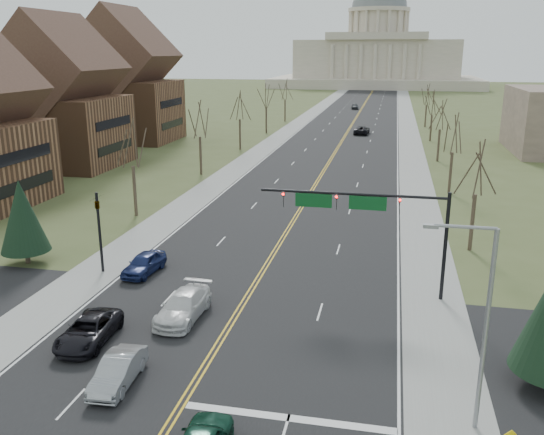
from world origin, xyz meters
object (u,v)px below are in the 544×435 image
at_px(car_sb_inner_lead, 118,371).
at_px(car_far_nb, 362,130).
at_px(street_light, 480,317).
at_px(car_sb_outer_lead, 89,330).
at_px(car_sb_inner_second, 183,306).
at_px(signal_left, 99,223).
at_px(car_far_sb, 355,106).
at_px(car_sb_outer_second, 144,263).
at_px(signal_mast, 367,210).

relative_size(car_sb_inner_lead, car_far_nb, 0.76).
bearing_deg(street_light, car_sb_outer_lead, 169.88).
distance_m(car_sb_inner_lead, car_far_nb, 90.83).
height_order(street_light, car_sb_inner_second, street_light).
xyz_separation_m(street_light, car_sb_inner_lead, (-16.33, -0.02, -4.50)).
distance_m(signal_left, car_far_sb, 126.82).
relative_size(signal_left, car_far_nb, 1.05).
height_order(signal_left, car_far_nb, signal_left).
height_order(car_sb_inner_lead, car_sb_outer_second, car_sb_outer_second).
xyz_separation_m(street_light, car_far_sb, (-14.49, 139.91, -4.44)).
distance_m(car_sb_outer_lead, car_far_nb, 87.62).
bearing_deg(car_far_sb, signal_mast, -91.85).
bearing_deg(car_sb_outer_lead, signal_left, 110.18).
xyz_separation_m(street_light, car_sb_outer_second, (-21.10, 13.82, -4.46)).
relative_size(signal_left, car_sb_outer_lead, 1.18).
relative_size(signal_mast, car_far_nb, 2.13).
xyz_separation_m(car_sb_inner_lead, car_far_nb, (6.53, 90.60, 0.08)).
distance_m(car_sb_outer_lead, car_sb_outer_second, 10.36).
distance_m(street_light, car_far_sb, 140.73).
bearing_deg(signal_mast, car_sb_outer_lead, -145.63).
xyz_separation_m(car_sb_outer_lead, car_sb_inner_second, (4.11, 3.91, 0.08)).
bearing_deg(car_sb_inner_lead, signal_left, 117.17).
distance_m(car_sb_inner_lead, car_far_sb, 139.94).
height_order(signal_left, car_sb_outer_second, signal_left).
bearing_deg(car_sb_outer_second, signal_left, -168.86).
xyz_separation_m(signal_mast, signal_left, (-18.95, 0.00, -2.05)).
xyz_separation_m(signal_left, street_light, (24.24, -13.50, 1.51)).
relative_size(signal_mast, car_sb_inner_lead, 2.82).
bearing_deg(signal_mast, street_light, -68.59).
relative_size(signal_mast, car_sb_outer_second, 2.74).
bearing_deg(car_sb_outer_lead, street_light, -13.74).
bearing_deg(signal_mast, car_sb_inner_second, -149.96).
bearing_deg(car_far_nb, car_sb_outer_second, 85.17).
height_order(signal_mast, street_light, street_light).
relative_size(car_sb_outer_second, car_far_sb, 0.97).
bearing_deg(car_sb_outer_second, car_far_nb, 86.90).
height_order(car_sb_outer_second, car_far_nb, car_far_nb).
bearing_deg(car_sb_inner_lead, car_far_sb, 86.08).
height_order(signal_mast, car_sb_inner_second, signal_mast).
relative_size(signal_left, car_sb_inner_second, 1.11).
height_order(street_light, car_far_nb, street_light).
xyz_separation_m(car_sb_inner_second, car_far_sb, (1.24, 132.45, -0.01)).
distance_m(car_sb_inner_second, car_far_nb, 83.34).
distance_m(signal_mast, car_far_nb, 77.38).
bearing_deg(car_sb_inner_second, signal_left, 146.54).
height_order(car_sb_outer_second, car_far_sb, car_far_sb).
xyz_separation_m(car_sb_inner_lead, car_sb_outer_lead, (-3.52, 3.56, -0.00)).
relative_size(car_sb_outer_lead, car_far_nb, 0.89).
bearing_deg(signal_left, car_sb_outer_second, 5.87).
distance_m(car_sb_inner_lead, car_sb_outer_second, 14.64).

